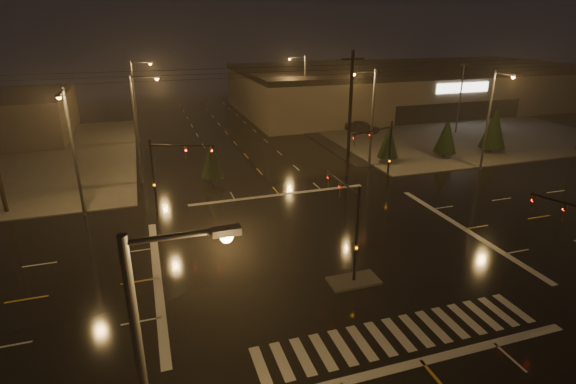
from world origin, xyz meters
The scene contains 24 objects.
ground centered at (0.00, 0.00, 0.00)m, with size 140.00×140.00×0.00m, color black.
sidewalk_ne centered at (30.00, 30.00, 0.06)m, with size 36.00×36.00×0.12m, color #46443E.
median_island centered at (0.00, -4.00, 0.07)m, with size 3.00×1.60×0.15m, color #46443E.
crosswalk centered at (0.00, -9.00, 0.01)m, with size 15.00×2.60×0.01m, color beige.
stop_bar_near centered at (0.00, -11.00, 0.01)m, with size 16.00×0.50×0.01m, color beige.
stop_bar_far centered at (0.00, 11.00, 0.01)m, with size 16.00×0.50×0.01m, color beige.
parking_lot centered at (35.00, 28.00, 0.04)m, with size 50.00×24.00×0.08m, color black.
retail_building centered at (35.00, 45.99, 3.84)m, with size 60.20×28.30×7.20m.
signal_mast_median centered at (0.00, -3.07, 3.75)m, with size 0.25×4.59×6.00m.
signal_mast_ne centered at (9.50, 10.14, 3.79)m, with size 4.84×1.86×6.00m.
signal_mast_nw centered at (-9.50, 10.14, 3.79)m, with size 4.84×1.86×6.00m.
streetlight_0 centered at (-11.18, -15.00, 5.80)m, with size 2.77×0.32×10.00m.
streetlight_1 centered at (-11.18, 18.00, 5.80)m, with size 2.77×0.32×10.00m.
streetlight_2 centered at (-11.18, 34.00, 5.80)m, with size 2.77×0.32×10.00m.
streetlight_3 centered at (11.18, 16.00, 5.80)m, with size 2.77×0.32×10.00m.
streetlight_4 centered at (11.18, 36.00, 5.80)m, with size 2.77×0.32×10.00m.
streetlight_5 centered at (-16.00, 11.18, 5.80)m, with size 0.32×2.77×10.00m.
streetlight_6 centered at (22.00, 11.18, 5.80)m, with size 0.32×2.77×10.00m.
utility_pole_1 centered at (8.00, 14.00, 6.13)m, with size 2.20×0.32×12.00m.
conifer_0 centered at (13.91, 16.48, 2.44)m, with size 2.23×2.23×4.18m.
conifer_1 centered at (21.00, 16.28, 2.63)m, with size 2.47×2.47×4.56m.
conifer_2 centered at (27.48, 16.35, 2.99)m, with size 2.93×2.93×5.27m.
conifer_3 centered at (-5.08, 15.86, 2.38)m, with size 2.16×2.16×4.07m.
car_parked centered at (17.89, 30.35, 0.81)m, with size 1.91×4.74×1.62m, color black.
Camera 1 is at (-10.78, -24.53, 14.37)m, focal length 28.00 mm.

